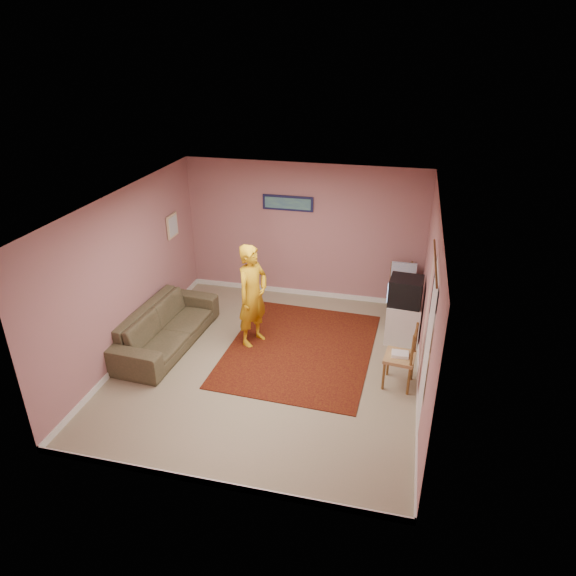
% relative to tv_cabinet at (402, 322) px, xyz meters
% --- Properties ---
extents(ground, '(5.00, 5.00, 0.00)m').
position_rel_tv_cabinet_xyz_m(ground, '(-1.95, -1.20, -0.34)').
color(ground, gray).
rests_on(ground, ground).
extents(wall_back, '(4.50, 0.02, 2.60)m').
position_rel_tv_cabinet_xyz_m(wall_back, '(-1.95, 1.30, 0.96)').
color(wall_back, '#9E6968').
rests_on(wall_back, ground).
extents(wall_front, '(4.50, 0.02, 2.60)m').
position_rel_tv_cabinet_xyz_m(wall_front, '(-1.95, -3.70, 0.96)').
color(wall_front, '#9E6968').
rests_on(wall_front, ground).
extents(wall_left, '(0.02, 5.00, 2.60)m').
position_rel_tv_cabinet_xyz_m(wall_left, '(-4.20, -1.20, 0.96)').
color(wall_left, '#9E6968').
rests_on(wall_left, ground).
extents(wall_right, '(0.02, 5.00, 2.60)m').
position_rel_tv_cabinet_xyz_m(wall_right, '(0.30, -1.20, 0.96)').
color(wall_right, '#9E6968').
rests_on(wall_right, ground).
extents(ceiling, '(4.50, 5.00, 0.02)m').
position_rel_tv_cabinet_xyz_m(ceiling, '(-1.95, -1.20, 2.26)').
color(ceiling, silver).
rests_on(ceiling, wall_back).
extents(baseboard_back, '(4.50, 0.02, 0.10)m').
position_rel_tv_cabinet_xyz_m(baseboard_back, '(-1.95, 1.29, -0.29)').
color(baseboard_back, silver).
rests_on(baseboard_back, ground).
extents(baseboard_front, '(4.50, 0.02, 0.10)m').
position_rel_tv_cabinet_xyz_m(baseboard_front, '(-1.95, -3.69, -0.29)').
color(baseboard_front, silver).
rests_on(baseboard_front, ground).
extents(baseboard_left, '(0.02, 5.00, 0.10)m').
position_rel_tv_cabinet_xyz_m(baseboard_left, '(-4.19, -1.20, -0.29)').
color(baseboard_left, silver).
rests_on(baseboard_left, ground).
extents(baseboard_right, '(0.02, 5.00, 0.10)m').
position_rel_tv_cabinet_xyz_m(baseboard_right, '(0.29, -1.20, -0.29)').
color(baseboard_right, silver).
rests_on(baseboard_right, ground).
extents(window, '(0.01, 1.10, 1.50)m').
position_rel_tv_cabinet_xyz_m(window, '(0.29, -2.10, 1.11)').
color(window, black).
rests_on(window, wall_right).
extents(curtain_sheer, '(0.01, 0.75, 2.10)m').
position_rel_tv_cabinet_xyz_m(curtain_sheer, '(0.28, -2.25, 0.91)').
color(curtain_sheer, silver).
rests_on(curtain_sheer, wall_right).
extents(curtain_floral, '(0.01, 0.35, 2.10)m').
position_rel_tv_cabinet_xyz_m(curtain_floral, '(0.26, -1.55, 0.91)').
color(curtain_floral, beige).
rests_on(curtain_floral, wall_right).
extents(curtain_rod, '(0.02, 1.40, 0.02)m').
position_rel_tv_cabinet_xyz_m(curtain_rod, '(0.25, -2.10, 1.98)').
color(curtain_rod, brown).
rests_on(curtain_rod, wall_right).
extents(picture_back, '(0.95, 0.04, 0.28)m').
position_rel_tv_cabinet_xyz_m(picture_back, '(-2.25, 1.26, 1.51)').
color(picture_back, '#15163B').
rests_on(picture_back, wall_back).
extents(picture_left, '(0.04, 0.38, 0.42)m').
position_rel_tv_cabinet_xyz_m(picture_left, '(-4.17, 0.40, 1.21)').
color(picture_left, beige).
rests_on(picture_left, wall_left).
extents(area_rug, '(2.38, 2.93, 0.02)m').
position_rel_tv_cabinet_xyz_m(area_rug, '(-1.58, -0.68, -0.34)').
color(area_rug, black).
rests_on(area_rug, ground).
extents(tv_cabinet, '(0.54, 0.49, 0.69)m').
position_rel_tv_cabinet_xyz_m(tv_cabinet, '(0.00, 0.00, 0.00)').
color(tv_cabinet, silver).
rests_on(tv_cabinet, ground).
extents(crt_tv, '(0.56, 0.51, 0.45)m').
position_rel_tv_cabinet_xyz_m(crt_tv, '(-0.01, 0.00, 0.57)').
color(crt_tv, black).
rests_on(crt_tv, tv_cabinet).
extents(chair_a, '(0.51, 0.50, 0.51)m').
position_rel_tv_cabinet_xyz_m(chair_a, '(-0.06, 1.00, 0.23)').
color(chair_a, tan).
rests_on(chair_a, ground).
extents(dvd_player, '(0.41, 0.35, 0.06)m').
position_rel_tv_cabinet_xyz_m(dvd_player, '(-0.06, 1.00, 0.16)').
color(dvd_player, '#AFAFB4').
rests_on(dvd_player, chair_a).
extents(blue_throw, '(0.44, 0.06, 0.46)m').
position_rel_tv_cabinet_xyz_m(blue_throw, '(-0.06, 1.00, 0.41)').
color(blue_throw, '#82A2D4').
rests_on(blue_throw, chair_a).
extents(chair_b, '(0.46, 0.48, 0.53)m').
position_rel_tv_cabinet_xyz_m(chair_b, '(-0.00, -1.27, 0.25)').
color(chair_b, tan).
rests_on(chair_b, ground).
extents(game_console, '(0.24, 0.18, 0.05)m').
position_rel_tv_cabinet_xyz_m(game_console, '(-0.00, -1.27, 0.17)').
color(game_console, white).
rests_on(game_console, chair_b).
extents(sofa, '(1.01, 2.29, 0.66)m').
position_rel_tv_cabinet_xyz_m(sofa, '(-3.75, -1.02, -0.02)').
color(sofa, brown).
rests_on(sofa, ground).
extents(person, '(0.63, 0.74, 1.72)m').
position_rel_tv_cabinet_xyz_m(person, '(-2.38, -0.63, 0.52)').
color(person, gold).
rests_on(person, ground).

